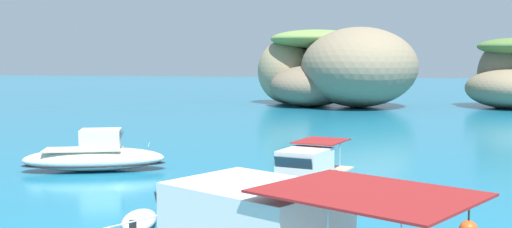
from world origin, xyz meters
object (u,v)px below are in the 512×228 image
object	(u,v)px
islet_large	(332,72)
channel_buoy	(468,228)
motorboat_charcoal	(308,187)
dinghy_tender	(139,220)
motorboat_white	(95,157)

from	to	relation	value
islet_large	channel_buoy	distance (m)	56.25
motorboat_charcoal	dinghy_tender	world-z (taller)	motorboat_charcoal
dinghy_tender	channel_buoy	world-z (taller)	channel_buoy
motorboat_white	motorboat_charcoal	size ratio (longest dim) A/B	0.94
motorboat_charcoal	channel_buoy	size ratio (longest dim) A/B	5.20
motorboat_white	channel_buoy	size ratio (longest dim) A/B	4.89
motorboat_charcoal	dinghy_tender	bearing A→B (deg)	-139.32
dinghy_tender	channel_buoy	size ratio (longest dim) A/B	1.94
motorboat_charcoal	channel_buoy	distance (m)	6.10
motorboat_white	dinghy_tender	world-z (taller)	motorboat_white
islet_large	channel_buoy	size ratio (longest dim) A/B	15.24
motorboat_white	motorboat_charcoal	xyz separation A→B (m)	(11.43, -4.64, 0.05)
islet_large	dinghy_tender	distance (m)	56.45
dinghy_tender	channel_buoy	bearing A→B (deg)	7.53
islet_large	motorboat_white	world-z (taller)	islet_large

